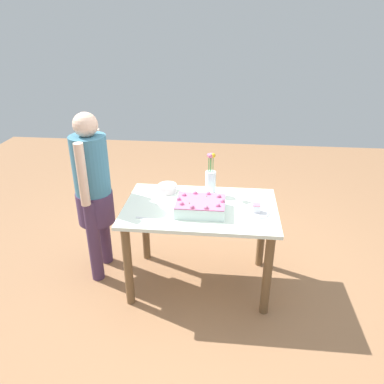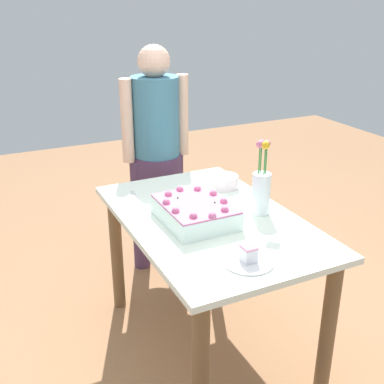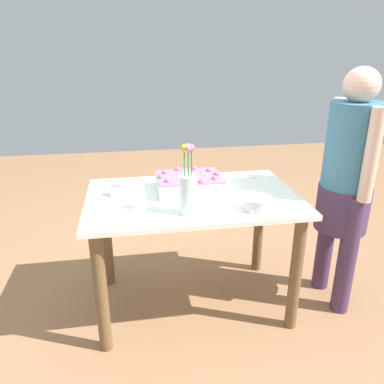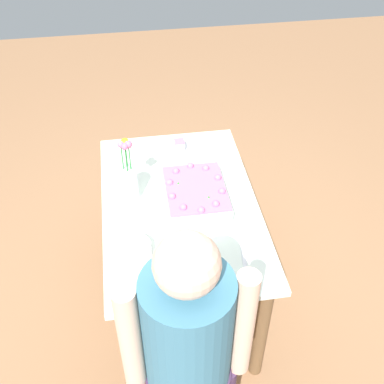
% 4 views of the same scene
% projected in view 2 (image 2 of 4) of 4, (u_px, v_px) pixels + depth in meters
% --- Properties ---
extents(ground_plane, '(8.00, 8.00, 0.00)m').
position_uv_depth(ground_plane, '(208.00, 343.00, 2.62)').
color(ground_plane, '#9A6C49').
extents(dining_table, '(1.24, 0.79, 0.76)m').
position_uv_depth(dining_table, '(209.00, 243.00, 2.39)').
color(dining_table, white).
rests_on(dining_table, ground_plane).
extents(sheet_cake, '(0.39, 0.30, 0.12)m').
position_uv_depth(sheet_cake, '(195.00, 212.00, 2.28)').
color(sheet_cake, white).
rests_on(sheet_cake, dining_table).
extents(serving_plate_with_slice, '(0.21, 0.21, 0.07)m').
position_uv_depth(serving_plate_with_slice, '(248.00, 259.00, 1.93)').
color(serving_plate_with_slice, white).
rests_on(serving_plate_with_slice, dining_table).
extents(cake_knife, '(0.23, 0.05, 0.00)m').
position_uv_depth(cake_knife, '(137.00, 199.00, 2.53)').
color(cake_knife, silver).
rests_on(cake_knife, dining_table).
extents(flower_vase, '(0.09, 0.09, 0.37)m').
position_uv_depth(flower_vase, '(261.00, 189.00, 2.33)').
color(flower_vase, white).
rests_on(flower_vase, dining_table).
extents(fruit_bowl, '(0.16, 0.16, 0.07)m').
position_uv_depth(fruit_bowl, '(224.00, 182.00, 2.68)').
color(fruit_bowl, silver).
rests_on(fruit_bowl, dining_table).
extents(person_standing, '(0.31, 0.45, 1.49)m').
position_uv_depth(person_standing, '(156.00, 146.00, 3.10)').
color(person_standing, '#493152').
rests_on(person_standing, ground_plane).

